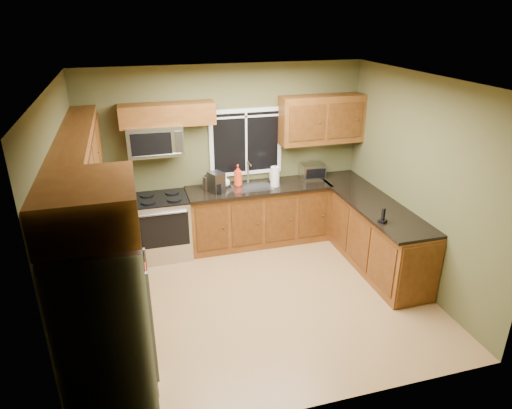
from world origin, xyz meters
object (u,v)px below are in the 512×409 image
paper_towel_roll (275,177)px  soap_bottle_a (238,175)px  microwave (155,140)px  toaster_oven (313,171)px  cordless_phone (383,218)px  coffee_maker (216,183)px  soap_bottle_b (273,174)px  soap_bottle_c (225,181)px  kettle (207,182)px  range (163,226)px  refrigerator (107,327)px

paper_towel_roll → soap_bottle_a: 0.56m
microwave → toaster_oven: microwave is taller
paper_towel_roll → cordless_phone: paper_towel_roll is taller
coffee_maker → soap_bottle_a: (0.36, 0.17, 0.03)m
soap_bottle_b → soap_bottle_a: bearing=-173.0°
paper_towel_roll → soap_bottle_c: 0.75m
microwave → coffee_maker: size_ratio=2.54×
paper_towel_roll → soap_bottle_b: (0.05, 0.24, -0.05)m
kettle → soap_bottle_b: (1.05, 0.08, -0.01)m
range → paper_towel_roll: 1.81m
range → toaster_oven: toaster_oven is taller
microwave → cordless_phone: size_ratio=3.98×
refrigerator → soap_bottle_a: refrigerator is taller
coffee_maker → soap_bottle_b: 0.97m
coffee_maker → soap_bottle_a: bearing=25.0°
paper_towel_roll → soap_bottle_a: size_ratio=1.01×
soap_bottle_a → soap_bottle_c: soap_bottle_a is taller
toaster_oven → coffee_maker: size_ratio=1.27×
range → cordless_phone: cordless_phone is taller
kettle → soap_bottle_c: (0.28, 0.03, -0.03)m
soap_bottle_b → soap_bottle_c: (-0.77, -0.05, -0.02)m
range → soap_bottle_b: bearing=6.2°
coffee_maker → soap_bottle_a: soap_bottle_a is taller
microwave → kettle: bearing=-2.1°
refrigerator → coffee_maker: bearing=61.2°
soap_bottle_b → soap_bottle_c: 0.77m
refrigerator → coffee_maker: size_ratio=6.00×
refrigerator → microwave: size_ratio=2.37×
kettle → soap_bottle_c: 0.29m
paper_towel_roll → toaster_oven: bearing=15.8°
cordless_phone → coffee_maker: bearing=138.6°
soap_bottle_b → toaster_oven: bearing=-3.8°
soap_bottle_b → coffee_maker: bearing=-165.7°
soap_bottle_a → soap_bottle_b: size_ratio=1.59×
microwave → kettle: microwave is taller
toaster_oven → range: bearing=-176.5°
coffee_maker → soap_bottle_b: bearing=14.3°
range → coffee_maker: size_ratio=3.13×
range → soap_bottle_c: 1.14m
paper_towel_roll → microwave: bearing=173.9°
range → paper_towel_roll: bearing=-1.6°
toaster_oven → paper_towel_roll: (-0.69, -0.19, 0.04)m
soap_bottle_c → paper_towel_roll: bearing=-14.6°
toaster_oven → coffee_maker: coffee_maker is taller
microwave → cordless_phone: 3.23m
toaster_oven → soap_bottle_a: (-1.22, -0.03, 0.05)m
toaster_oven → kettle: kettle is taller
range → soap_bottle_b: (1.75, 0.19, 0.58)m
toaster_oven → soap_bottle_c: toaster_oven is taller
range → soap_bottle_a: bearing=5.7°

